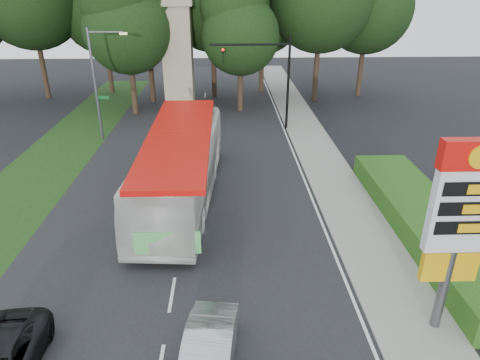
{
  "coord_description": "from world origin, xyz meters",
  "views": [
    {
      "loc": [
        2.14,
        -8.98,
        10.8
      ],
      "look_at": [
        2.78,
        9.55,
        2.2
      ],
      "focal_mm": 32.0,
      "sensor_mm": 36.0,
      "label": 1
    }
  ],
  "objects_px": {
    "streetlight_signs": "(98,80)",
    "transit_bus": "(181,166)",
    "gas_station_pylon": "(462,215)",
    "traffic_signal_mast": "(272,70)",
    "sedan_silver": "(208,357)",
    "monument": "(178,53)"
  },
  "relations": [
    {
      "from": "gas_station_pylon",
      "to": "streetlight_signs",
      "type": "relative_size",
      "value": 0.86
    },
    {
      "from": "monument",
      "to": "sedan_silver",
      "type": "bearing_deg",
      "value": -83.27
    },
    {
      "from": "traffic_signal_mast",
      "to": "sedan_silver",
      "type": "xyz_separation_m",
      "value": [
        -4.18,
        -23.66,
        -3.98
      ]
    },
    {
      "from": "streetlight_signs",
      "to": "transit_bus",
      "type": "bearing_deg",
      "value": -55.87
    },
    {
      "from": "gas_station_pylon",
      "to": "monument",
      "type": "bearing_deg",
      "value": 111.8
    },
    {
      "from": "traffic_signal_mast",
      "to": "sedan_silver",
      "type": "distance_m",
      "value": 24.35
    },
    {
      "from": "gas_station_pylon",
      "to": "traffic_signal_mast",
      "type": "relative_size",
      "value": 0.95
    },
    {
      "from": "streetlight_signs",
      "to": "monument",
      "type": "xyz_separation_m",
      "value": [
        4.99,
        7.99,
        0.67
      ]
    },
    {
      "from": "transit_bus",
      "to": "streetlight_signs",
      "type": "bearing_deg",
      "value": 128.23
    },
    {
      "from": "monument",
      "to": "sedan_silver",
      "type": "distance_m",
      "value": 30.19
    },
    {
      "from": "gas_station_pylon",
      "to": "traffic_signal_mast",
      "type": "xyz_separation_m",
      "value": [
        -3.52,
        22.0,
        0.22
      ]
    },
    {
      "from": "streetlight_signs",
      "to": "transit_bus",
      "type": "relative_size",
      "value": 0.6
    },
    {
      "from": "gas_station_pylon",
      "to": "sedan_silver",
      "type": "relative_size",
      "value": 1.62
    },
    {
      "from": "streetlight_signs",
      "to": "sedan_silver",
      "type": "relative_size",
      "value": 1.89
    },
    {
      "from": "streetlight_signs",
      "to": "transit_bus",
      "type": "xyz_separation_m",
      "value": [
        6.72,
        -9.92,
        -2.57
      ]
    },
    {
      "from": "gas_station_pylon",
      "to": "streetlight_signs",
      "type": "bearing_deg",
      "value": 128.96
    },
    {
      "from": "traffic_signal_mast",
      "to": "monument",
      "type": "xyz_separation_m",
      "value": [
        -7.68,
        6.0,
        0.43
      ]
    },
    {
      "from": "gas_station_pylon",
      "to": "transit_bus",
      "type": "distance_m",
      "value": 14.08
    },
    {
      "from": "transit_bus",
      "to": "traffic_signal_mast",
      "type": "bearing_deg",
      "value": 67.56
    },
    {
      "from": "streetlight_signs",
      "to": "monument",
      "type": "distance_m",
      "value": 9.44
    },
    {
      "from": "monument",
      "to": "traffic_signal_mast",
      "type": "bearing_deg",
      "value": -38.0
    },
    {
      "from": "traffic_signal_mast",
      "to": "sedan_silver",
      "type": "relative_size",
      "value": 1.7
    }
  ]
}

